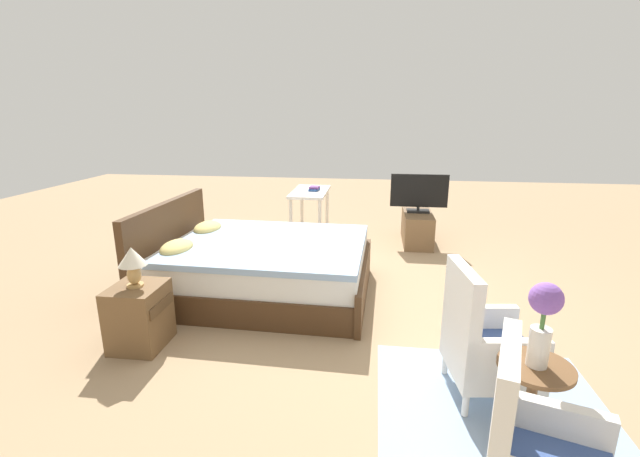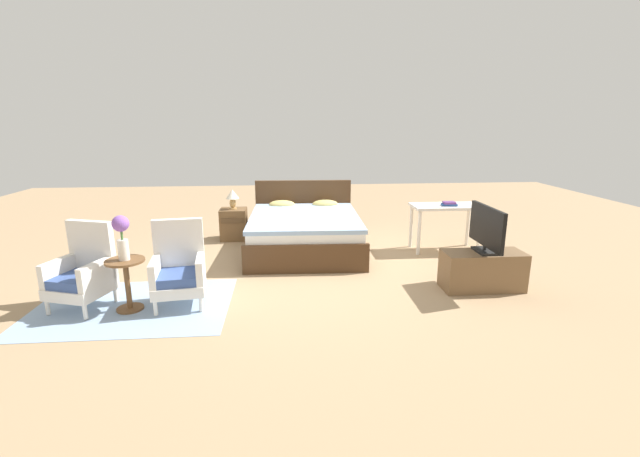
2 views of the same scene
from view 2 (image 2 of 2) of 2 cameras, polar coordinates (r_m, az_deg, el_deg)
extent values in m
plane|color=#A38460|center=(5.90, -1.00, -5.48)|extent=(16.00, 16.00, 0.00)
cube|color=#8EA8C6|center=(5.20, -23.67, -9.47)|extent=(2.10, 1.50, 0.01)
cube|color=#472D19|center=(6.74, -2.06, -1.73)|extent=(1.72, 2.24, 0.28)
cube|color=white|center=(6.67, -2.08, 0.42)|extent=(1.65, 2.15, 0.24)
cube|color=#93B2D6|center=(6.55, -2.08, 1.51)|extent=(1.70, 1.98, 0.06)
cube|color=#472D19|center=(7.68, -2.23, 2.87)|extent=(1.69, 0.13, 0.96)
cube|color=#472D19|center=(5.70, -1.87, -4.08)|extent=(1.69, 0.11, 0.40)
ellipsoid|color=#DBC670|center=(7.38, -5.11, 3.23)|extent=(0.45, 0.29, 0.14)
ellipsoid|color=#DBC670|center=(7.39, 0.69, 3.30)|extent=(0.45, 0.29, 0.14)
cylinder|color=white|center=(5.37, -32.55, -8.86)|extent=(0.04, 0.04, 0.16)
cylinder|color=white|center=(5.06, -28.83, -9.70)|extent=(0.04, 0.04, 0.16)
cylinder|color=white|center=(5.67, -29.28, -7.27)|extent=(0.04, 0.04, 0.16)
cylinder|color=white|center=(5.38, -25.60, -7.93)|extent=(0.04, 0.04, 0.16)
cube|color=white|center=(5.32, -29.25, -7.01)|extent=(0.68, 0.68, 0.12)
cube|color=#3D5693|center=(5.28, -29.39, -5.90)|extent=(0.62, 0.62, 0.10)
cube|color=white|center=(5.37, -28.12, -2.41)|extent=(0.54, 0.24, 0.64)
cube|color=white|center=(5.42, -31.34, -4.79)|extent=(0.22, 0.51, 0.26)
cube|color=white|center=(5.10, -27.54, -5.37)|extent=(0.22, 0.51, 0.26)
cylinder|color=white|center=(4.85, -21.09, -9.86)|extent=(0.04, 0.04, 0.16)
cylinder|color=white|center=(4.79, -15.58, -9.69)|extent=(0.04, 0.04, 0.16)
cylinder|color=white|center=(5.27, -20.35, -7.86)|extent=(0.04, 0.04, 0.16)
cylinder|color=white|center=(5.22, -15.31, -7.67)|extent=(0.04, 0.04, 0.16)
cube|color=white|center=(4.98, -18.21, -7.25)|extent=(0.60, 0.60, 0.12)
cube|color=#3D5693|center=(4.94, -18.31, -6.06)|extent=(0.56, 0.56, 0.10)
cube|color=white|center=(5.07, -18.29, -2.31)|extent=(0.55, 0.15, 0.64)
cube|color=white|center=(4.94, -21.10, -5.29)|extent=(0.14, 0.52, 0.26)
cube|color=white|center=(4.89, -15.64, -5.07)|extent=(0.14, 0.52, 0.26)
cylinder|color=brown|center=(5.13, -23.96, -9.72)|extent=(0.28, 0.28, 0.03)
cylinder|color=brown|center=(5.03, -24.26, -6.89)|extent=(0.06, 0.06, 0.52)
cylinder|color=brown|center=(4.95, -24.58, -3.96)|extent=(0.40, 0.40, 0.02)
cylinder|color=silver|center=(4.92, -24.73, -2.60)|extent=(0.11, 0.11, 0.22)
cylinder|color=#477538|center=(4.87, -24.92, -0.80)|extent=(0.02, 0.02, 0.10)
sphere|color=#8956B7|center=(4.85, -25.07, 0.60)|extent=(0.17, 0.17, 0.17)
cube|color=brown|center=(7.47, -11.41, 0.58)|extent=(0.44, 0.40, 0.53)
cube|color=brown|center=(7.25, -11.63, 1.02)|extent=(0.37, 0.01, 0.09)
cylinder|color=tan|center=(7.41, -11.51, 2.65)|extent=(0.13, 0.13, 0.02)
ellipsoid|color=tan|center=(7.39, -11.55, 3.33)|extent=(0.11, 0.11, 0.16)
cone|color=silver|center=(7.37, -11.61, 4.52)|extent=(0.22, 0.22, 0.15)
cube|color=brown|center=(5.53, 20.84, -5.26)|extent=(0.96, 0.40, 0.47)
cube|color=black|center=(5.46, 21.06, -2.81)|extent=(0.20, 0.32, 0.03)
cylinder|color=black|center=(5.45, 21.10, -2.40)|extent=(0.04, 0.04, 0.05)
cube|color=black|center=(5.38, 21.35, 0.27)|extent=(0.05, 0.82, 0.47)
cube|color=black|center=(5.39, 21.59, 0.27)|extent=(0.01, 0.76, 0.43)
cylinder|color=silver|center=(6.62, 13.07, -0.57)|extent=(0.05, 0.05, 0.68)
cylinder|color=silver|center=(6.96, 20.46, -0.39)|extent=(0.05, 0.05, 0.68)
cylinder|color=silver|center=(7.01, 12.04, 0.30)|extent=(0.05, 0.05, 0.68)
cylinder|color=silver|center=(7.33, 19.09, 0.43)|extent=(0.05, 0.05, 0.68)
cube|color=silver|center=(6.89, 16.44, 2.87)|extent=(1.04, 0.52, 0.04)
cube|color=#284C8E|center=(6.83, 16.84, 3.06)|extent=(0.25, 0.16, 0.03)
cube|color=#66387A|center=(6.83, 16.86, 3.32)|extent=(0.18, 0.15, 0.03)
camera|label=1|loc=(6.58, -41.45, 9.96)|focal=24.00mm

